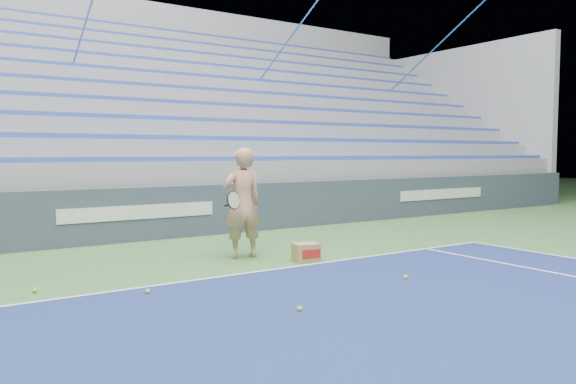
{
  "coord_description": "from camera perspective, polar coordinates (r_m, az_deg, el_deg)",
  "views": [
    {
      "loc": [
        -3.76,
        4.71,
        1.8
      ],
      "look_at": [
        1.36,
        12.38,
        1.15
      ],
      "focal_mm": 35.0,
      "sensor_mm": 36.0,
      "label": 1
    }
  ],
  "objects": [
    {
      "name": "tennis_ball_3",
      "position": [
        7.99,
        -24.34,
        -9.09
      ],
      "size": [
        0.07,
        0.07,
        0.07
      ],
      "primitive_type": "sphere",
      "color": "#ABD92C",
      "rests_on": "ground"
    },
    {
      "name": "tennis_ball_2",
      "position": [
        6.47,
        1.19,
        -11.8
      ],
      "size": [
        0.07,
        0.07,
        0.07
      ],
      "primitive_type": "sphere",
      "color": "#ABD92C",
      "rests_on": "ground"
    },
    {
      "name": "ball_box",
      "position": [
        9.32,
        1.84,
        -6.16
      ],
      "size": [
        0.45,
        0.38,
        0.3
      ],
      "color": "#A78051",
      "rests_on": "ground"
    },
    {
      "name": "sponsor_barrier",
      "position": [
        11.86,
        -15.02,
        -2.16
      ],
      "size": [
        30.0,
        0.32,
        1.1
      ],
      "color": "#374354",
      "rests_on": "ground"
    },
    {
      "name": "tennis_ball_1",
      "position": [
        7.45,
        -14.06,
        -9.79
      ],
      "size": [
        0.07,
        0.07,
        0.07
      ],
      "primitive_type": "sphere",
      "color": "#ABD92C",
      "rests_on": "ground"
    },
    {
      "name": "tennis_ball_0",
      "position": [
        8.21,
        11.88,
        -8.48
      ],
      "size": [
        0.07,
        0.07,
        0.07
      ],
      "primitive_type": "sphere",
      "color": "#ABD92C",
      "rests_on": "ground"
    },
    {
      "name": "tennis_player",
      "position": [
        9.57,
        -4.67,
        -1.14
      ],
      "size": [
        0.97,
        0.88,
        1.88
      ],
      "color": "tan",
      "rests_on": "ground"
    },
    {
      "name": "bleachers",
      "position": [
        17.31,
        -21.25,
        5.59
      ],
      "size": [
        31.0,
        9.15,
        7.3
      ],
      "color": "#979A9F",
      "rests_on": "ground"
    }
  ]
}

